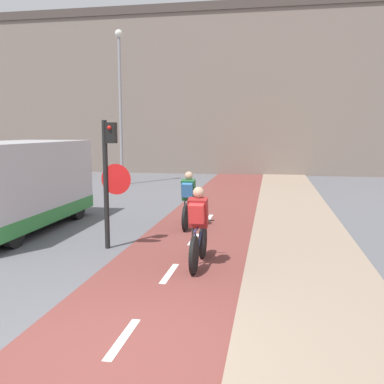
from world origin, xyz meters
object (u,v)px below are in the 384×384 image
at_px(street_lamp_far, 120,92).
at_px(cyclist_far, 189,201).
at_px(cyclist_near, 198,229).
at_px(traffic_light_pole, 109,170).
at_px(van, 14,187).

height_order(street_lamp_far, cyclist_far, street_lamp_far).
relative_size(street_lamp_far, cyclist_near, 4.15).
bearing_deg(traffic_light_pole, van, 158.34).
distance_m(traffic_light_pole, street_lamp_far, 11.73).
bearing_deg(cyclist_far, traffic_light_pole, -118.94).
height_order(street_lamp_far, cyclist_near, street_lamp_far).
relative_size(cyclist_far, van, 0.34).
height_order(traffic_light_pole, street_lamp_far, street_lamp_far).
distance_m(cyclist_far, van, 4.58).
relative_size(traffic_light_pole, cyclist_far, 1.68).
relative_size(traffic_light_pole, cyclist_near, 1.62).
xyz_separation_m(traffic_light_pole, van, (-3.12, 1.24, -0.62)).
bearing_deg(traffic_light_pole, cyclist_near, -22.78).
distance_m(cyclist_near, van, 5.66).
bearing_deg(cyclist_far, cyclist_near, -75.90).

